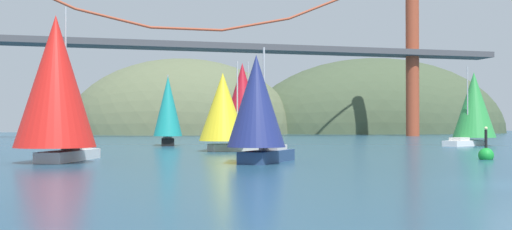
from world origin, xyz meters
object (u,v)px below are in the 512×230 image
Objects in this scene: sailboat_red_spinnaker at (56,84)px; sailboat_green_sail at (474,107)px; sailboat_crimson_sail at (243,103)px; sailboat_navy_sail at (257,107)px; sailboat_teal_sail at (168,109)px; channel_buoy at (486,154)px; sailboat_yellow_sail at (224,110)px.

sailboat_green_sail is at bearing 24.82° from sailboat_red_spinnaker.
sailboat_crimson_sail is 35.55m from sailboat_red_spinnaker.
sailboat_green_sail is at bearing 37.51° from sailboat_navy_sail.
sailboat_crimson_sail reaches higher than sailboat_green_sail.
sailboat_teal_sail is at bearing 167.26° from sailboat_green_sail.
channel_buoy is at bearing -60.40° from sailboat_teal_sail.
sailboat_crimson_sail is 0.97× the size of sailboat_red_spinnaker.
sailboat_yellow_sail reaches higher than sailboat_navy_sail.
channel_buoy is at bearing -7.92° from sailboat_red_spinnaker.
sailboat_navy_sail is 2.92× the size of channel_buoy.
sailboat_green_sail is 42.52m from sailboat_navy_sail.
sailboat_crimson_sail is 35.46m from channel_buoy.
sailboat_green_sail is at bearing 57.23° from channel_buoy.
sailboat_red_spinnaker is at bearing 160.95° from sailboat_navy_sail.
sailboat_green_sail reaches higher than sailboat_teal_sail.
sailboat_crimson_sail is at bearing 70.53° from sailboat_yellow_sail.
sailboat_navy_sail is at bearing -19.05° from sailboat_red_spinnaker.
sailboat_red_spinnaker reaches higher than sailboat_teal_sail.
sailboat_red_spinnaker is at bearing 172.08° from channel_buoy.
sailboat_red_spinnaker reaches higher than channel_buoy.
sailboat_teal_sail is 34.01m from sailboat_navy_sail.
sailboat_red_spinnaker is at bearing -155.18° from sailboat_green_sail.
sailboat_crimson_sail reaches higher than sailboat_teal_sail.
sailboat_red_spinnaker reaches higher than sailboat_navy_sail.
sailboat_yellow_sail is 19.94m from sailboat_red_spinnaker.
sailboat_yellow_sail reaches higher than channel_buoy.
sailboat_teal_sail is (-35.66, 8.06, -0.34)m from sailboat_green_sail.
channel_buoy is at bearing -49.00° from sailboat_yellow_sail.
sailboat_crimson_sail is (-26.59, 8.00, 0.52)m from sailboat_green_sail.
sailboat_green_sail is 0.91× the size of sailboat_crimson_sail.
sailboat_navy_sail is (-1.59, -18.21, -0.23)m from sailboat_yellow_sail.
sailboat_navy_sail is at bearing -86.73° from sailboat_teal_sail.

